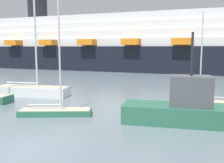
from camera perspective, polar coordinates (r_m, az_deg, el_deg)
name	(u,v)px	position (r m, az deg, el deg)	size (l,w,h in m)	color
ground_plane	(26,150)	(13.22, -18.67, -14.23)	(600.00, 600.00, 0.00)	slate
sailboat_2	(204,103)	(22.05, 19.81, -4.46)	(4.57, 1.30, 7.66)	#BCB29E
sailboat_3	(55,109)	(18.84, -12.51, -6.07)	(5.29, 2.85, 9.38)	#2D6B51
sailboat_4	(32,90)	(26.78, -17.39, -1.73)	(7.56, 2.59, 12.18)	white
fishing_boat_0	(185,108)	(16.96, 16.05, -5.61)	(7.84, 3.01, 5.76)	#2D6B51
cruise_ship	(100,46)	(58.32, -2.78, 7.98)	(92.70, 18.46, 16.31)	black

